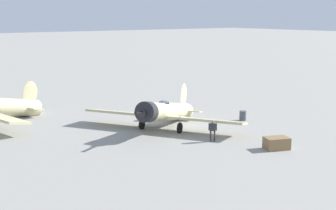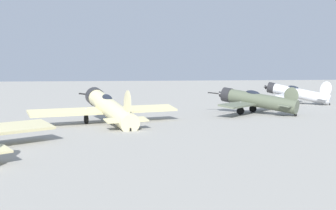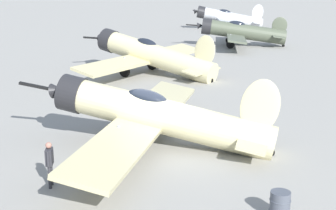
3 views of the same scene
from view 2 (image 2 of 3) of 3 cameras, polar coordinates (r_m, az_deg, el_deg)
airplane_mid_apron at (r=35.25m, az=-8.32°, el=-0.36°), size 13.22×10.21×3.43m
airplane_far_line at (r=44.52m, az=12.16°, el=0.66°), size 10.49×9.26×3.05m
airplane_outer_stand at (r=60.49m, az=17.50°, el=1.60°), size 9.05×9.02×3.39m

